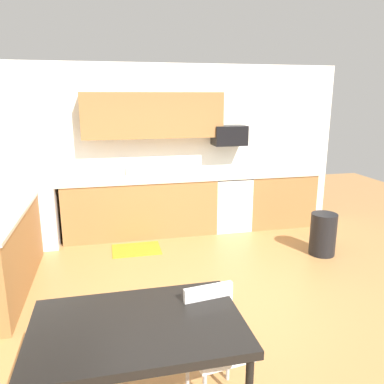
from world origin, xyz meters
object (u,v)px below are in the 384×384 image
(refrigerator, at_px, (29,184))
(microwave, at_px, (229,135))
(oven_range, at_px, (229,202))
(chair_near_table, at_px, (214,335))
(dining_table, at_px, (138,331))
(trash_bin, at_px, (323,234))

(refrigerator, distance_m, microwave, 3.19)
(oven_range, relative_size, chair_near_table, 1.07)
(refrigerator, bearing_deg, oven_range, 1.47)
(oven_range, relative_size, dining_table, 0.65)
(dining_table, bearing_deg, microwave, 63.90)
(refrigerator, relative_size, oven_range, 2.07)
(refrigerator, xyz_separation_m, oven_range, (3.12, 0.08, -0.49))
(dining_table, height_order, trash_bin, dining_table)
(microwave, xyz_separation_m, trash_bin, (0.94, -1.48, -1.26))
(refrigerator, height_order, trash_bin, refrigerator)
(refrigerator, bearing_deg, trash_bin, -17.73)
(oven_range, relative_size, trash_bin, 1.52)
(chair_near_table, height_order, trash_bin, chair_near_table)
(trash_bin, bearing_deg, oven_range, 124.20)
(microwave, bearing_deg, chair_near_table, -109.40)
(refrigerator, relative_size, microwave, 3.48)
(dining_table, relative_size, trash_bin, 2.33)
(refrigerator, relative_size, dining_table, 1.34)
(refrigerator, xyz_separation_m, chair_near_table, (1.83, -3.49, -0.44))
(refrigerator, xyz_separation_m, microwave, (3.12, 0.18, 0.62))
(microwave, distance_m, chair_near_table, 4.04)
(dining_table, relative_size, chair_near_table, 1.65)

